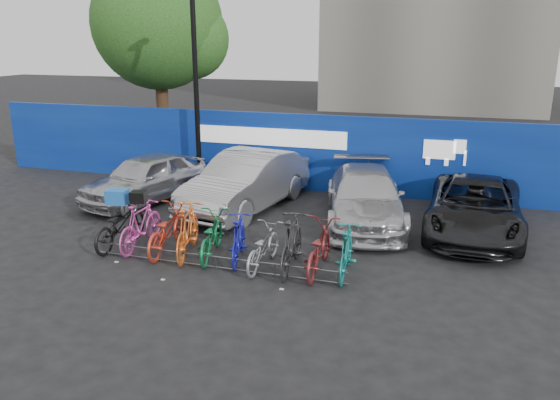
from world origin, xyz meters
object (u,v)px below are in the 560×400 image
at_px(bike_rack, 216,262).
at_px(bike_8, 318,248).
at_px(bike_9, 346,252).
at_px(car_2, 365,197).
at_px(bike_1, 141,225).
at_px(car_3, 475,207).
at_px(bike_0, 120,225).
at_px(bike_2, 167,230).
at_px(bike_7, 292,243).
at_px(bike_5, 238,239).
at_px(bike_4, 211,236).
at_px(bike_3, 188,231).
at_px(car_0, 145,178).
at_px(bike_6, 263,247).
at_px(car_1, 246,181).
at_px(lamppost, 196,84).

xyz_separation_m(bike_rack, bike_8, (2.06, 0.55, 0.35)).
bearing_deg(bike_9, bike_rack, 7.61).
bearing_deg(car_2, bike_1, -155.60).
bearing_deg(car_3, car_2, -178.27).
distance_m(car_2, bike_0, 6.15).
xyz_separation_m(car_2, bike_0, (-5.12, -3.40, -0.17)).
bearing_deg(bike_2, bike_7, 173.16).
xyz_separation_m(car_3, bike_7, (-3.66, -3.52, -0.07)).
height_order(bike_2, bike_5, bike_2).
height_order(bike_1, bike_7, bike_7).
bearing_deg(bike_9, bike_4, -4.99).
distance_m(car_2, bike_5, 4.07).
height_order(bike_4, bike_9, bike_9).
bearing_deg(bike_3, car_0, -61.25).
distance_m(bike_4, bike_8, 2.43).
distance_m(bike_1, bike_3, 1.22).
bearing_deg(car_0, car_2, 16.54).
distance_m(bike_1, bike_6, 3.01).
bearing_deg(bike_3, bike_rack, 136.58).
bearing_deg(bike_2, bike_8, 175.41).
bearing_deg(bike_5, bike_9, 165.55).
bearing_deg(car_1, bike_4, -71.52).
bearing_deg(car_3, bike_6, -137.97).
relative_size(lamppost, car_3, 1.28).
relative_size(bike_4, bike_8, 0.95).
xyz_separation_m(bike_rack, car_2, (2.47, 3.99, 0.52)).
distance_m(car_1, car_2, 3.35).
distance_m(car_3, bike_8, 4.63).
bearing_deg(bike_4, bike_6, 160.37).
distance_m(bike_0, bike_7, 4.17).
xyz_separation_m(bike_6, bike_9, (1.75, 0.09, 0.07)).
relative_size(car_3, bike_9, 2.76).
bearing_deg(bike_8, bike_1, -1.73).
xyz_separation_m(car_1, bike_6, (1.78, -3.75, -0.35)).
relative_size(car_2, bike_1, 2.57).
bearing_deg(bike_7, bike_rack, 12.27).
distance_m(lamppost, bike_1, 6.14).
distance_m(car_0, car_3, 9.15).
bearing_deg(bike_rack, bike_6, 24.21).
distance_m(bike_5, bike_8, 1.76).
relative_size(car_0, bike_1, 2.24).
xyz_separation_m(lamppost, car_2, (5.67, -2.01, -2.59)).
bearing_deg(bike_1, car_3, -156.01).
xyz_separation_m(bike_0, bike_2, (1.21, 0.01, 0.01)).
relative_size(car_2, car_3, 0.99).
xyz_separation_m(lamppost, bike_3, (2.32, -5.48, -2.69)).
bearing_deg(lamppost, car_1, -38.42).
bearing_deg(car_3, bike_9, -123.81).
bearing_deg(bike_8, bike_4, -2.24).
relative_size(bike_rack, bike_2, 2.83).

